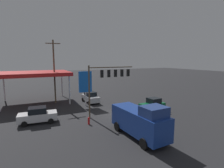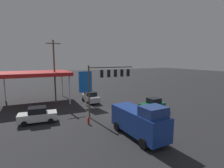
{
  "view_description": "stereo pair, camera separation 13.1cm",
  "coord_description": "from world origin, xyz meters",
  "px_view_note": "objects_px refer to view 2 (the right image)",
  "views": [
    {
      "loc": [
        11.08,
        21.2,
        7.65
      ],
      "look_at": [
        0.0,
        -2.0,
        3.98
      ],
      "focal_mm": 28.0,
      "sensor_mm": 36.0,
      "label": 1
    },
    {
      "loc": [
        10.96,
        21.26,
        7.65
      ],
      "look_at": [
        0.0,
        -2.0,
        3.98
      ],
      "focal_mm": 28.0,
      "sensor_mm": 36.0,
      "label": 2
    }
  ],
  "objects_px": {
    "delivery_truck": "(139,121)",
    "sedan_waiting": "(38,115)",
    "fire_hydrant": "(89,121)",
    "price_sign": "(85,83)",
    "utility_pole": "(54,70)",
    "sedan_far": "(91,97)",
    "traffic_signal_assembly": "(108,77)",
    "hatchback_crossing": "(153,105)"
  },
  "relations": [
    {
      "from": "sedan_far",
      "to": "sedan_waiting",
      "type": "distance_m",
      "value": 11.3
    },
    {
      "from": "traffic_signal_assembly",
      "to": "sedan_far",
      "type": "distance_m",
      "value": 8.91
    },
    {
      "from": "price_sign",
      "to": "sedan_waiting",
      "type": "xyz_separation_m",
      "value": [
        7.54,
        5.09,
        -2.88
      ]
    },
    {
      "from": "price_sign",
      "to": "sedan_waiting",
      "type": "distance_m",
      "value": 9.55
    },
    {
      "from": "utility_pole",
      "to": "price_sign",
      "type": "bearing_deg",
      "value": 135.97
    },
    {
      "from": "sedan_far",
      "to": "sedan_waiting",
      "type": "height_order",
      "value": "same"
    },
    {
      "from": "traffic_signal_assembly",
      "to": "utility_pole",
      "type": "relative_size",
      "value": 0.63
    },
    {
      "from": "sedan_waiting",
      "to": "delivery_truck",
      "type": "bearing_deg",
      "value": 140.44
    },
    {
      "from": "fire_hydrant",
      "to": "traffic_signal_assembly",
      "type": "bearing_deg",
      "value": -148.29
    },
    {
      "from": "traffic_signal_assembly",
      "to": "delivery_truck",
      "type": "distance_m",
      "value": 8.43
    },
    {
      "from": "utility_pole",
      "to": "fire_hydrant",
      "type": "relative_size",
      "value": 12.36
    },
    {
      "from": "traffic_signal_assembly",
      "to": "sedan_far",
      "type": "bearing_deg",
      "value": -90.08
    },
    {
      "from": "hatchback_crossing",
      "to": "sedan_waiting",
      "type": "relative_size",
      "value": 0.86
    },
    {
      "from": "price_sign",
      "to": "fire_hydrant",
      "type": "relative_size",
      "value": 6.49
    },
    {
      "from": "sedan_waiting",
      "to": "fire_hydrant",
      "type": "distance_m",
      "value": 6.26
    },
    {
      "from": "traffic_signal_assembly",
      "to": "fire_hydrant",
      "type": "relative_size",
      "value": 7.81
    },
    {
      "from": "utility_pole",
      "to": "traffic_signal_assembly",
      "type": "bearing_deg",
      "value": 119.16
    },
    {
      "from": "traffic_signal_assembly",
      "to": "delivery_truck",
      "type": "relative_size",
      "value": 0.99
    },
    {
      "from": "utility_pole",
      "to": "delivery_truck",
      "type": "xyz_separation_m",
      "value": [
        -5.55,
        17.76,
        -4.03
      ]
    },
    {
      "from": "delivery_truck",
      "to": "sedan_far",
      "type": "bearing_deg",
      "value": 176.07
    },
    {
      "from": "traffic_signal_assembly",
      "to": "fire_hydrant",
      "type": "bearing_deg",
      "value": 31.71
    },
    {
      "from": "price_sign",
      "to": "delivery_truck",
      "type": "bearing_deg",
      "value": 95.51
    },
    {
      "from": "delivery_truck",
      "to": "sedan_waiting",
      "type": "relative_size",
      "value": 1.53
    },
    {
      "from": "sedan_far",
      "to": "fire_hydrant",
      "type": "xyz_separation_m",
      "value": [
        3.57,
        10.01,
        -0.51
      ]
    },
    {
      "from": "traffic_signal_assembly",
      "to": "fire_hydrant",
      "type": "xyz_separation_m",
      "value": [
        3.56,
        2.2,
        -4.81
      ]
    },
    {
      "from": "traffic_signal_assembly",
      "to": "price_sign",
      "type": "xyz_separation_m",
      "value": [
        1.41,
        -6.03,
        -1.42
      ]
    },
    {
      "from": "sedan_waiting",
      "to": "utility_pole",
      "type": "bearing_deg",
      "value": -105.3
    },
    {
      "from": "price_sign",
      "to": "delivery_truck",
      "type": "xyz_separation_m",
      "value": [
        -1.32,
        13.67,
        -2.13
      ]
    },
    {
      "from": "sedan_far",
      "to": "price_sign",
      "type": "bearing_deg",
      "value": -42.66
    },
    {
      "from": "traffic_signal_assembly",
      "to": "hatchback_crossing",
      "type": "height_order",
      "value": "traffic_signal_assembly"
    },
    {
      "from": "sedan_far",
      "to": "delivery_truck",
      "type": "distance_m",
      "value": 15.47
    },
    {
      "from": "traffic_signal_assembly",
      "to": "utility_pole",
      "type": "bearing_deg",
      "value": -60.84
    },
    {
      "from": "price_sign",
      "to": "fire_hydrant",
      "type": "xyz_separation_m",
      "value": [
        2.15,
        8.23,
        -3.39
      ]
    },
    {
      "from": "delivery_truck",
      "to": "utility_pole",
      "type": "bearing_deg",
      "value": -166.18
    },
    {
      "from": "fire_hydrant",
      "to": "price_sign",
      "type": "bearing_deg",
      "value": -104.64
    },
    {
      "from": "sedan_far",
      "to": "hatchback_crossing",
      "type": "xyz_separation_m",
      "value": [
        -6.61,
        8.98,
        -0.0
      ]
    },
    {
      "from": "utility_pole",
      "to": "hatchback_crossing",
      "type": "xyz_separation_m",
      "value": [
        -12.27,
        11.29,
        -4.78
      ]
    },
    {
      "from": "hatchback_crossing",
      "to": "utility_pole",
      "type": "bearing_deg",
      "value": -46.76
    },
    {
      "from": "utility_pole",
      "to": "fire_hydrant",
      "type": "bearing_deg",
      "value": 99.6
    },
    {
      "from": "sedan_far",
      "to": "hatchback_crossing",
      "type": "height_order",
      "value": "hatchback_crossing"
    },
    {
      "from": "sedan_far",
      "to": "delivery_truck",
      "type": "bearing_deg",
      "value": -4.42
    },
    {
      "from": "price_sign",
      "to": "delivery_truck",
      "type": "height_order",
      "value": "price_sign"
    }
  ]
}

